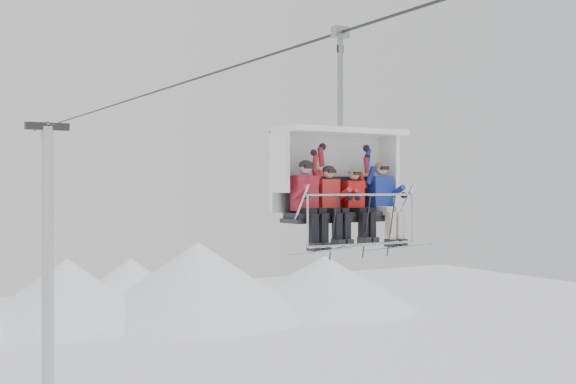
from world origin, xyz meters
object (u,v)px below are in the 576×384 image
lift_tower_right (48,287)px  skier_far_left (308,200)px  skier_far_right (384,199)px  skier_center_right (357,203)px  skier_center_left (331,202)px  chairlift_carrier (336,174)px

lift_tower_right → skier_far_left: size_ratio=7.98×
skier_far_left → skier_far_right: bearing=0.0°
lift_tower_right → skier_far_right: size_ratio=7.98×
skier_far_right → skier_center_right: bearing=-178.6°
skier_center_left → skier_center_right: size_ratio=1.00×
skier_center_left → skier_far_right: size_ratio=1.00×
skier_far_right → lift_tower_right: bearing=92.1°
lift_tower_right → chairlift_carrier: size_ratio=3.38×
lift_tower_right → skier_center_right: bearing=-89.4°
lift_tower_right → skier_center_left: size_ratio=7.99×
skier_far_left → skier_center_left: skier_far_left is taller
skier_far_left → skier_center_left: 0.49m
skier_center_left → skier_center_right: 0.56m
chairlift_carrier → skier_far_left: (-0.81, -0.30, -0.47)m
skier_center_left → chairlift_carrier: bearing=44.5°
lift_tower_right → skier_center_right: (0.24, -24.06, 4.39)m
lift_tower_right → skier_center_left: lift_tower_right is taller
skier_far_left → lift_tower_right: bearing=88.1°
skier_center_left → skier_far_left: bearing=178.7°
skier_far_left → skier_center_left: bearing=-1.3°
lift_tower_right → skier_center_right: size_ratio=7.99×
chairlift_carrier → skier_center_left: 0.68m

